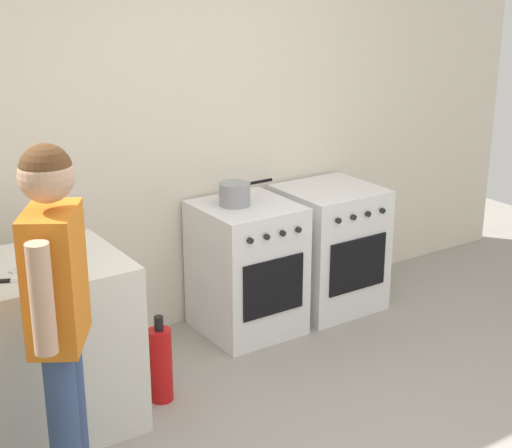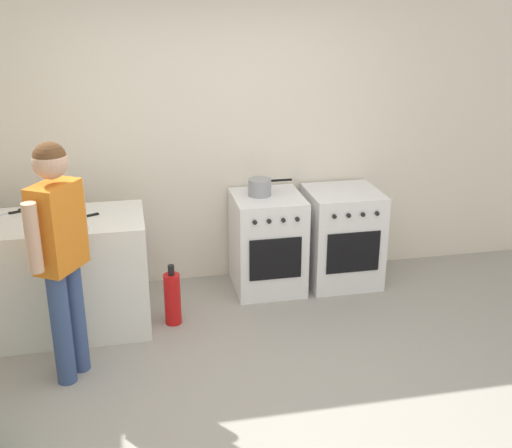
# 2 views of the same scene
# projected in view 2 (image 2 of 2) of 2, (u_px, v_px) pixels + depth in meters

# --- Properties ---
(ground_plane) EXTENTS (8.00, 8.00, 0.00)m
(ground_plane) POSITION_uv_depth(u_px,v_px,m) (267.00, 396.00, 4.19)
(ground_plane) COLOR gray
(back_wall) EXTENTS (6.00, 0.10, 2.60)m
(back_wall) POSITION_uv_depth(u_px,v_px,m) (219.00, 136.00, 5.52)
(back_wall) COLOR silver
(back_wall) RESTS_ON ground
(counter_unit) EXTENTS (1.30, 0.70, 0.90)m
(counter_unit) POSITION_uv_depth(u_px,v_px,m) (61.00, 275.00, 4.88)
(counter_unit) COLOR silver
(counter_unit) RESTS_ON ground
(oven_left) EXTENTS (0.59, 0.62, 0.85)m
(oven_left) POSITION_uv_depth(u_px,v_px,m) (268.00, 242.00, 5.55)
(oven_left) COLOR white
(oven_left) RESTS_ON ground
(oven_right) EXTENTS (0.62, 0.62, 0.85)m
(oven_right) POSITION_uv_depth(u_px,v_px,m) (342.00, 237.00, 5.68)
(oven_right) COLOR white
(oven_right) RESTS_ON ground
(pot) EXTENTS (0.38, 0.20, 0.14)m
(pot) POSITION_uv_depth(u_px,v_px,m) (260.00, 187.00, 5.40)
(pot) COLOR gray
(pot) RESTS_ON oven_left
(knife_bread) EXTENTS (0.35, 0.12, 0.01)m
(knife_bread) POSITION_uv_depth(u_px,v_px,m) (39.00, 210.00, 4.90)
(knife_bread) COLOR silver
(knife_bread) RESTS_ON counter_unit
(knife_chef) EXTENTS (0.30, 0.13, 0.01)m
(knife_chef) POSITION_uv_depth(u_px,v_px,m) (4.00, 214.00, 4.82)
(knife_chef) COLOR silver
(knife_chef) RESTS_ON counter_unit
(knife_carving) EXTENTS (0.32, 0.16, 0.01)m
(knife_carving) POSITION_uv_depth(u_px,v_px,m) (66.00, 226.00, 4.58)
(knife_carving) COLOR silver
(knife_carving) RESTS_ON counter_unit
(knife_utility) EXTENTS (0.24, 0.14, 0.01)m
(knife_utility) POSITION_uv_depth(u_px,v_px,m) (84.00, 217.00, 4.76)
(knife_utility) COLOR silver
(knife_utility) RESTS_ON counter_unit
(person) EXTENTS (0.35, 0.50, 1.64)m
(person) POSITION_uv_depth(u_px,v_px,m) (59.00, 243.00, 4.08)
(person) COLOR #384C7A
(person) RESTS_ON ground
(fire_extinguisher) EXTENTS (0.13, 0.13, 0.50)m
(fire_extinguisher) POSITION_uv_depth(u_px,v_px,m) (172.00, 298.00, 5.03)
(fire_extinguisher) COLOR red
(fire_extinguisher) RESTS_ON ground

